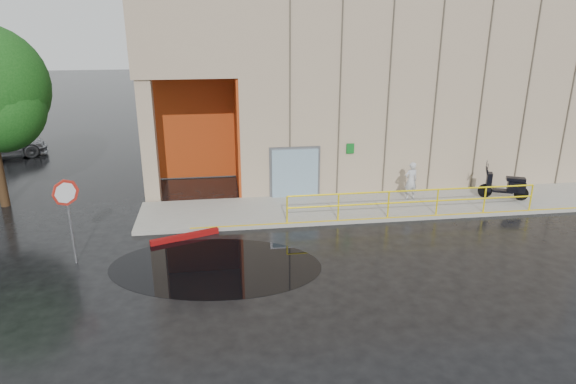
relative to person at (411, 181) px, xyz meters
name	(u,v)px	position (x,y,z in m)	size (l,w,h in m)	color
ground	(317,265)	(-4.82, -4.93, -0.93)	(120.00, 120.00, 0.00)	black
sidewalk	(394,205)	(-0.82, -0.43, -0.86)	(20.00, 3.00, 0.15)	gray
building	(378,80)	(0.28, 6.05, 3.27)	(20.00, 10.17, 8.00)	tan
guardrail	(413,202)	(-0.57, -1.78, -0.25)	(9.56, 0.06, 1.03)	yellow
person	(411,181)	(0.00, 0.00, 0.00)	(0.57, 0.37, 1.56)	#B9BABE
scooter	(506,179)	(3.81, -0.50, 0.08)	(1.99, 1.32, 1.51)	black
stop_sign	(67,203)	(-12.23, -3.81, 1.06)	(0.66, 0.56, 2.75)	slate
red_curb	(185,237)	(-8.96, -2.43, -0.84)	(2.40, 0.18, 0.18)	maroon
puddle	(215,266)	(-7.93, -4.61, -0.93)	(6.54, 4.02, 0.01)	black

